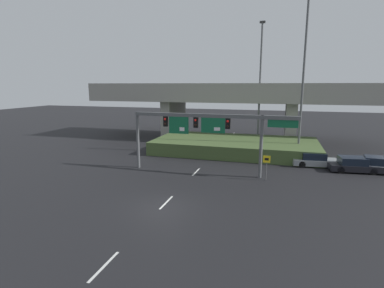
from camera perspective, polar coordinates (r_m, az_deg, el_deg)
ground_plane at (r=20.38m, az=-5.67°, el=-11.75°), size 160.00×160.00×0.00m
lane_markings at (r=31.43m, az=2.66°, el=-3.40°), size 0.14×40.68×0.01m
signal_gantry at (r=26.57m, az=2.68°, el=3.55°), size 14.73×0.44×5.42m
speed_limit_sign at (r=25.80m, az=14.01°, el=-3.70°), size 0.60×0.11×2.20m
highway_light_pole_near at (r=34.77m, az=20.44°, el=11.96°), size 0.70×0.36×16.83m
highway_light_pole_far at (r=40.05m, az=12.82°, el=11.34°), size 0.70×0.36×15.65m
overpass_bridge at (r=44.50m, az=7.15°, el=8.48°), size 40.78×9.67×8.13m
grass_embankment at (r=36.12m, az=8.19°, el=-0.36°), size 18.85×9.34×1.50m
parked_sedan_near_right at (r=31.99m, az=22.25°, el=-2.79°), size 4.47×2.30×1.41m
parked_sedan_mid_right at (r=31.54m, az=28.40°, el=-3.52°), size 4.60×2.33×1.39m
parked_sedan_far_right at (r=32.43m, az=32.20°, el=-3.48°), size 4.75×2.30×1.45m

